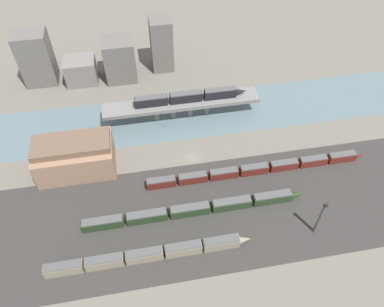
{
  "coord_description": "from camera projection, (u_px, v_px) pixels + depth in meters",
  "views": [
    {
      "loc": [
        -15.71,
        -88.04,
        101.75
      ],
      "look_at": [
        0.0,
        -0.48,
        2.99
      ],
      "focal_mm": 35.0,
      "sensor_mm": 36.0,
      "label": 1
    }
  ],
  "objects": [
    {
      "name": "signal_tower",
      "position": [
        320.0,
        218.0,
        110.05
      ],
      "size": [
        1.0,
        0.96,
        14.6
      ],
      "color": "#4C4C51",
      "rests_on": "ground"
    },
    {
      "name": "city_block_center",
      "position": [
        120.0,
        60.0,
        160.89
      ],
      "size": [
        13.15,
        11.71,
        18.5
      ],
      "primitive_type": "cube",
      "color": "#605B56",
      "rests_on": "ground"
    },
    {
      "name": "train_yard_near",
      "position": [
        148.0,
        255.0,
        107.94
      ],
      "size": [
        60.11,
        2.81,
        4.01
      ],
      "color": "gray",
      "rests_on": "ground"
    },
    {
      "name": "city_block_far_left",
      "position": [
        36.0,
        58.0,
        157.44
      ],
      "size": [
        13.2,
        10.96,
        23.39
      ],
      "primitive_type": "cube",
      "color": "#605B56",
      "rests_on": "ground"
    },
    {
      "name": "ground_plane",
      "position": [
        192.0,
        158.0,
        135.46
      ],
      "size": [
        400.0,
        400.0,
        0.0
      ],
      "primitive_type": "plane",
      "color": "#666056"
    },
    {
      "name": "city_block_right",
      "position": [
        161.0,
        44.0,
        164.62
      ],
      "size": [
        9.41,
        10.8,
        23.67
      ],
      "primitive_type": "cube",
      "color": "#605B56",
      "rests_on": "ground"
    },
    {
      "name": "train_yard_far",
      "position": [
        257.0,
        169.0,
        129.77
      ],
      "size": [
        78.29,
        2.7,
        3.51
      ],
      "color": "#5B1E19",
      "rests_on": "ground"
    },
    {
      "name": "bridge",
      "position": [
        181.0,
        104.0,
        146.03
      ],
      "size": [
        61.05,
        8.31,
        7.48
      ],
      "color": "slate",
      "rests_on": "ground"
    },
    {
      "name": "city_block_left",
      "position": [
        81.0,
        70.0,
        162.09
      ],
      "size": [
        13.22,
        11.14,
        10.9
      ],
      "primitive_type": "cube",
      "color": "slate",
      "rests_on": "ground"
    },
    {
      "name": "warehouse_building",
      "position": [
        75.0,
        156.0,
        127.86
      ],
      "size": [
        26.16,
        15.66,
        13.14
      ],
      "color": "#937056",
      "rests_on": "ground"
    },
    {
      "name": "railbed_yard",
      "position": [
        205.0,
        213.0,
        119.64
      ],
      "size": [
        280.0,
        42.0,
        0.01
      ],
      "primitive_type": "cube",
      "color": "#33302D",
      "rests_on": "ground"
    },
    {
      "name": "train_yard_mid",
      "position": [
        195.0,
        209.0,
        118.54
      ],
      "size": [
        71.66,
        2.97,
        3.67
      ],
      "color": "#23381E",
      "rests_on": "ground"
    },
    {
      "name": "train_on_bridge",
      "position": [
        190.0,
        97.0,
        144.04
      ],
      "size": [
        43.75,
        3.02,
        3.95
      ],
      "color": "black",
      "rests_on": "bridge"
    },
    {
      "name": "river_water",
      "position": [
        182.0,
        116.0,
        150.64
      ],
      "size": [
        320.0,
        26.96,
        0.01
      ],
      "primitive_type": "cube",
      "color": "slate",
      "rests_on": "ground"
    }
  ]
}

